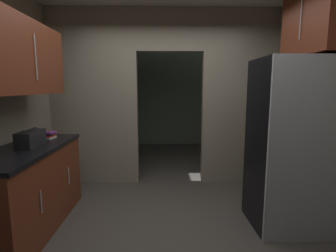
# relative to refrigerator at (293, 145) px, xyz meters

# --- Properties ---
(ground) EXTENTS (20.00, 20.00, 0.00)m
(ground) POSITION_rel_refrigerator_xyz_m (-1.40, -0.17, -0.93)
(ground) COLOR #47423D
(kitchen_partition) EXTENTS (3.60, 0.12, 2.78)m
(kitchen_partition) POSITION_rel_refrigerator_xyz_m (-1.43, 1.42, 0.55)
(kitchen_partition) COLOR gray
(kitchen_partition) RESTS_ON ground
(adjoining_room_shell) EXTENTS (3.60, 2.97, 2.78)m
(adjoining_room_shell) POSITION_rel_refrigerator_xyz_m (-1.40, 3.43, 0.46)
(adjoining_room_shell) COLOR gray
(adjoining_room_shell) RESTS_ON ground
(refrigerator) EXTENTS (0.84, 0.72, 1.87)m
(refrigerator) POSITION_rel_refrigerator_xyz_m (0.00, 0.00, 0.00)
(refrigerator) COLOR black
(refrigerator) RESTS_ON ground
(lower_cabinet_run) EXTENTS (0.62, 1.64, 0.93)m
(lower_cabinet_run) POSITION_rel_refrigerator_xyz_m (-2.89, -0.03, -0.47)
(lower_cabinet_run) COLOR maroon
(lower_cabinet_run) RESTS_ON ground
(upper_cabinet_counterside) EXTENTS (0.36, 1.48, 0.75)m
(upper_cabinet_counterside) POSITION_rel_refrigerator_xyz_m (-2.89, -0.03, 0.93)
(upper_cabinet_counterside) COLOR maroon
(upper_cabinet_fridgeside) EXTENTS (0.36, 0.92, 0.86)m
(upper_cabinet_fridgeside) POSITION_rel_refrigerator_xyz_m (0.22, 0.10, 1.39)
(upper_cabinet_fridgeside) COLOR maroon
(boombox) EXTENTS (0.17, 0.38, 0.20)m
(boombox) POSITION_rel_refrigerator_xyz_m (-2.86, 0.04, 0.08)
(boombox) COLOR black
(boombox) RESTS_ON lower_cabinet_run
(book_stack) EXTENTS (0.13, 0.16, 0.09)m
(book_stack) POSITION_rel_refrigerator_xyz_m (-2.85, 0.47, 0.04)
(book_stack) COLOR beige
(book_stack) RESTS_ON lower_cabinet_run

